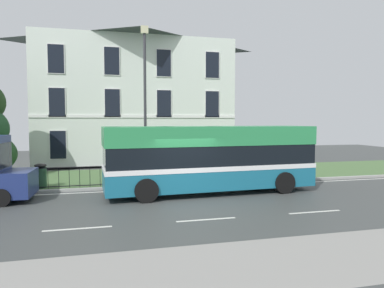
% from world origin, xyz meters
% --- Properties ---
extents(ground_plane, '(60.00, 56.00, 0.18)m').
position_xyz_m(ground_plane, '(0.00, 1.25, -0.01)').
color(ground_plane, '#404342').
extents(georgian_townhouse, '(14.32, 8.54, 10.53)m').
position_xyz_m(georgian_townhouse, '(-0.88, 15.96, 5.41)').
color(georgian_townhouse, silver).
rests_on(georgian_townhouse, ground_plane).
extents(iron_verge_railing, '(15.24, 0.04, 0.97)m').
position_xyz_m(iron_verge_railing, '(-0.88, 4.40, 0.62)').
color(iron_verge_railing, black).
rests_on(iron_verge_railing, ground_plane).
extents(single_decker_bus, '(9.49, 2.94, 2.97)m').
position_xyz_m(single_decker_bus, '(1.41, 2.38, 1.57)').
color(single_decker_bus, '#1A6783').
rests_on(single_decker_bus, ground_plane).
extents(street_lamp_post, '(0.36, 0.24, 7.78)m').
position_xyz_m(street_lamp_post, '(-1.17, 5.18, 4.52)').
color(street_lamp_post, '#333338').
rests_on(street_lamp_post, ground_plane).
extents(litter_bin, '(0.54, 0.54, 1.13)m').
position_xyz_m(litter_bin, '(-6.08, 4.71, 0.69)').
color(litter_bin, '#23472D').
rests_on(litter_bin, ground_plane).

